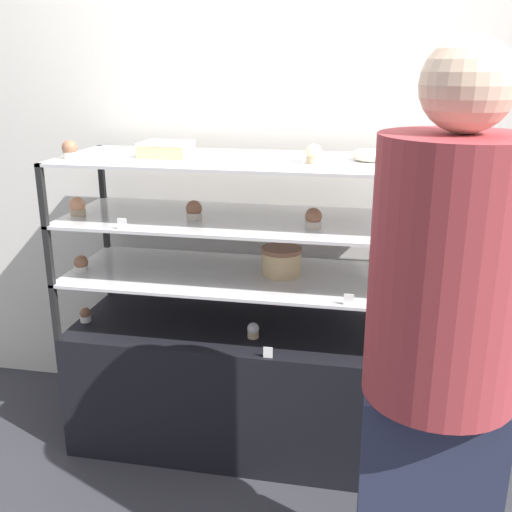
# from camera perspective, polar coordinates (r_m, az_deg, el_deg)

# --- Properties ---
(ground_plane) EXTENTS (20.00, 20.00, 0.00)m
(ground_plane) POSITION_cam_1_polar(r_m,az_deg,el_deg) (2.86, 0.00, -17.09)
(ground_plane) COLOR #2D2D33
(back_wall) EXTENTS (8.00, 0.05, 2.60)m
(back_wall) POSITION_cam_1_polar(r_m,az_deg,el_deg) (2.78, 1.68, 10.85)
(back_wall) COLOR silver
(back_wall) RESTS_ON ground_plane
(display_base) EXTENTS (1.58, 0.55, 0.56)m
(display_base) POSITION_cam_1_polar(r_m,az_deg,el_deg) (2.71, 0.00, -12.26)
(display_base) COLOR black
(display_base) RESTS_ON ground_plane
(display_riser_lower) EXTENTS (1.58, 0.55, 0.24)m
(display_riser_lower) POSITION_cam_1_polar(r_m,az_deg,el_deg) (2.50, 0.00, -2.11)
(display_riser_lower) COLOR black
(display_riser_lower) RESTS_ON display_base
(display_riser_middle) EXTENTS (1.58, 0.55, 0.24)m
(display_riser_middle) POSITION_cam_1_polar(r_m,az_deg,el_deg) (2.42, 0.00, 3.27)
(display_riser_middle) COLOR black
(display_riser_middle) RESTS_ON display_riser_lower
(display_riser_upper) EXTENTS (1.58, 0.55, 0.24)m
(display_riser_upper) POSITION_cam_1_polar(r_m,az_deg,el_deg) (2.37, 0.00, 8.93)
(display_riser_upper) COLOR black
(display_riser_upper) RESTS_ON display_riser_middle
(layer_cake_centerpiece) EXTENTS (0.17, 0.17, 0.12)m
(layer_cake_centerpiece) POSITION_cam_1_polar(r_m,az_deg,el_deg) (2.49, 2.43, -0.48)
(layer_cake_centerpiece) COLOR #DBBC84
(layer_cake_centerpiece) RESTS_ON display_riser_lower
(sheet_cake_frosted) EXTENTS (0.19, 0.17, 0.06)m
(sheet_cake_frosted) POSITION_cam_1_polar(r_m,az_deg,el_deg) (2.46, -8.55, 10.03)
(sheet_cake_frosted) COLOR #DBBC84
(sheet_cake_frosted) RESTS_ON display_riser_upper
(cupcake_0) EXTENTS (0.05, 0.05, 0.07)m
(cupcake_0) POSITION_cam_1_polar(r_m,az_deg,el_deg) (2.74, -15.95, -5.40)
(cupcake_0) COLOR white
(cupcake_0) RESTS_ON display_base
(cupcake_1) EXTENTS (0.05, 0.05, 0.07)m
(cupcake_1) POSITION_cam_1_polar(r_m,az_deg,el_deg) (2.49, -0.28, -7.10)
(cupcake_1) COLOR #CCB28C
(cupcake_1) RESTS_ON display_base
(cupcake_2) EXTENTS (0.05, 0.05, 0.07)m
(cupcake_2) POSITION_cam_1_polar(r_m,az_deg,el_deg) (2.49, 16.96, -7.90)
(cupcake_2) COLOR white
(cupcake_2) RESTS_ON display_base
(price_tag_0) EXTENTS (0.04, 0.00, 0.04)m
(price_tag_0) POSITION_cam_1_polar(r_m,az_deg,el_deg) (2.33, 1.14, -9.17)
(price_tag_0) COLOR white
(price_tag_0) RESTS_ON display_base
(cupcake_3) EXTENTS (0.06, 0.06, 0.07)m
(cupcake_3) POSITION_cam_1_polar(r_m,az_deg,el_deg) (2.64, -16.33, -0.71)
(cupcake_3) COLOR white
(cupcake_3) RESTS_ON display_riser_lower
(cupcake_4) EXTENTS (0.06, 0.06, 0.07)m
(cupcake_4) POSITION_cam_1_polar(r_m,az_deg,el_deg) (2.39, 17.39, -2.76)
(cupcake_4) COLOR beige
(cupcake_4) RESTS_ON display_riser_lower
(price_tag_1) EXTENTS (0.04, 0.00, 0.04)m
(price_tag_1) POSITION_cam_1_polar(r_m,az_deg,el_deg) (2.21, 8.83, -4.13)
(price_tag_1) COLOR white
(price_tag_1) RESTS_ON display_riser_lower
(cupcake_5) EXTENTS (0.07, 0.07, 0.08)m
(cupcake_5) POSITION_cam_1_polar(r_m,az_deg,el_deg) (2.58, -16.64, 4.54)
(cupcake_5) COLOR #CCB28C
(cupcake_5) RESTS_ON display_riser_middle
(cupcake_6) EXTENTS (0.07, 0.07, 0.08)m
(cupcake_6) POSITION_cam_1_polar(r_m,az_deg,el_deg) (2.42, -5.93, 4.35)
(cupcake_6) COLOR beige
(cupcake_6) RESTS_ON display_riser_middle
(cupcake_7) EXTENTS (0.07, 0.07, 0.08)m
(cupcake_7) POSITION_cam_1_polar(r_m,az_deg,el_deg) (2.29, 5.49, 3.59)
(cupcake_7) COLOR beige
(cupcake_7) RESTS_ON display_riser_middle
(cupcake_8) EXTENTS (0.07, 0.07, 0.08)m
(cupcake_8) POSITION_cam_1_polar(r_m,az_deg,el_deg) (2.28, 18.01, 2.73)
(cupcake_8) COLOR white
(cupcake_8) RESTS_ON display_riser_middle
(price_tag_2) EXTENTS (0.04, 0.00, 0.04)m
(price_tag_2) POSITION_cam_1_polar(r_m,az_deg,el_deg) (2.32, -12.65, 3.01)
(price_tag_2) COLOR white
(price_tag_2) RESTS_ON display_riser_middle
(cupcake_9) EXTENTS (0.06, 0.06, 0.07)m
(cupcake_9) POSITION_cam_1_polar(r_m,az_deg,el_deg) (2.49, -17.31, 9.62)
(cupcake_9) COLOR beige
(cupcake_9) RESTS_ON display_riser_upper
(cupcake_10) EXTENTS (0.06, 0.06, 0.07)m
(cupcake_10) POSITION_cam_1_polar(r_m,az_deg,el_deg) (2.27, 5.52, 9.62)
(cupcake_10) COLOR #CCB28C
(cupcake_10) RESTS_ON display_riser_upper
(cupcake_11) EXTENTS (0.06, 0.06, 0.07)m
(cupcake_11) POSITION_cam_1_polar(r_m,az_deg,el_deg) (2.26, 18.45, 8.77)
(cupcake_11) COLOR #CCB28C
(cupcake_11) RESTS_ON display_riser_upper
(price_tag_3) EXTENTS (0.04, 0.00, 0.04)m
(price_tag_3) POSITION_cam_1_polar(r_m,az_deg,el_deg) (2.09, 3.92, 8.62)
(price_tag_3) COLOR white
(price_tag_3) RESTS_ON display_riser_upper
(donut_glazed) EXTENTS (0.15, 0.15, 0.04)m
(donut_glazed) POSITION_cam_1_polar(r_m,az_deg,el_deg) (2.38, 10.93, 9.40)
(donut_glazed) COLOR #EFE5CC
(donut_glazed) RESTS_ON display_riser_upper
(customer_figure) EXTENTS (0.40, 0.40, 1.70)m
(customer_figure) POSITION_cam_1_polar(r_m,az_deg,el_deg) (1.67, 17.13, -8.78)
(customer_figure) COLOR #282D47
(customer_figure) RESTS_ON ground_plane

